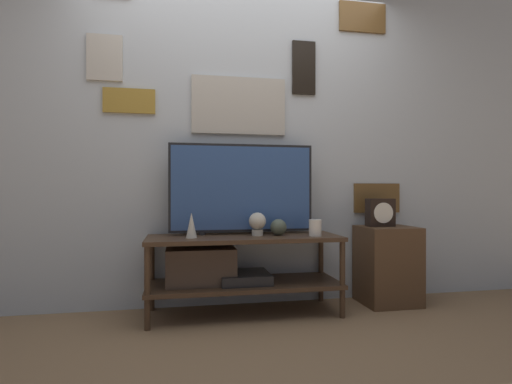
# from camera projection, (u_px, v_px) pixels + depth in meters

# --- Properties ---
(ground_plane) EXTENTS (12.00, 12.00, 0.00)m
(ground_plane) POSITION_uv_depth(u_px,v_px,m) (251.00, 327.00, 2.62)
(ground_plane) COLOR #846647
(wall_back) EXTENTS (6.40, 0.08, 2.70)m
(wall_back) POSITION_uv_depth(u_px,v_px,m) (239.00, 133.00, 3.19)
(wall_back) COLOR #B2BCC6
(wall_back) RESTS_ON ground_plane
(media_console) EXTENTS (1.39, 0.50, 0.57)m
(media_console) POSITION_uv_depth(u_px,v_px,m) (228.00, 265.00, 2.88)
(media_console) COLOR #422D1E
(media_console) RESTS_ON ground_plane
(television) EXTENTS (1.09, 0.05, 0.68)m
(television) POSITION_uv_depth(u_px,v_px,m) (242.00, 188.00, 3.01)
(television) COLOR black
(television) RESTS_ON media_console
(vase_round_glass) EXTENTS (0.12, 0.12, 0.12)m
(vase_round_glass) POSITION_uv_depth(u_px,v_px,m) (278.00, 227.00, 2.93)
(vase_round_glass) COLOR #4C5647
(vase_round_glass) RESTS_ON media_console
(vase_slim_bronze) EXTENTS (0.08, 0.08, 0.18)m
(vase_slim_bronze) POSITION_uv_depth(u_px,v_px,m) (191.00, 225.00, 2.77)
(vase_slim_bronze) COLOR beige
(vase_slim_bronze) RESTS_ON media_console
(candle_jar) EXTENTS (0.09, 0.09, 0.12)m
(candle_jar) POSITION_uv_depth(u_px,v_px,m) (315.00, 228.00, 2.89)
(candle_jar) COLOR silver
(candle_jar) RESTS_ON media_console
(decorative_bust) EXTENTS (0.13, 0.13, 0.17)m
(decorative_bust) POSITION_uv_depth(u_px,v_px,m) (257.00, 223.00, 2.91)
(decorative_bust) COLOR beige
(decorative_bust) RESTS_ON media_console
(side_table) EXTENTS (0.42, 0.39, 0.61)m
(side_table) POSITION_uv_depth(u_px,v_px,m) (387.00, 265.00, 3.17)
(side_table) COLOR #513823
(side_table) RESTS_ON ground_plane
(mantel_clock) EXTENTS (0.21, 0.11, 0.22)m
(mantel_clock) POSITION_uv_depth(u_px,v_px,m) (380.00, 213.00, 3.18)
(mantel_clock) COLOR black
(mantel_clock) RESTS_ON side_table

